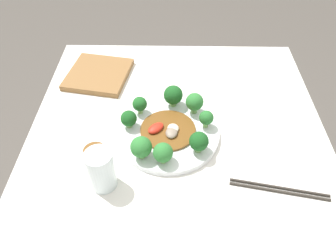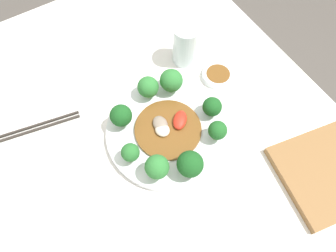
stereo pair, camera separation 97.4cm
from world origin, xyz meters
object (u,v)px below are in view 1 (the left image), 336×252
object	(u,v)px
broccoli_southwest	(140,104)
sauce_dish	(95,152)
broccoli_northwest	(194,102)
drinking_glass	(101,170)
plate	(168,133)
broccoli_northeast	(199,142)
cutting_board	(99,74)
broccoli_west	(173,95)
broccoli_east	(163,153)
stirfry_center	(167,130)
chopsticks	(279,189)
broccoli_south	(129,119)
broccoli_north	(206,118)
broccoli_southeast	(141,147)

from	to	relation	value
broccoli_southwest	sauce_dish	bearing A→B (deg)	-37.80
broccoli_northwest	drinking_glass	xyz separation A→B (m)	(0.25, -0.24, -0.00)
plate	broccoli_northwest	xyz separation A→B (m)	(-0.08, 0.08, 0.05)
broccoli_northeast	cutting_board	distance (m)	0.49
broccoli_west	broccoli_northeast	bearing A→B (deg)	20.52
broccoli_east	sauce_dish	bearing A→B (deg)	-100.92
broccoli_southwest	cutting_board	distance (m)	0.26
broccoli_east	stirfry_center	xyz separation A→B (m)	(-0.11, 0.01, -0.03)
broccoli_northeast	chopsticks	distance (m)	0.24
broccoli_northwest	broccoli_south	size ratio (longest dim) A/B	1.23
plate	broccoli_north	xyz separation A→B (m)	(-0.02, 0.11, 0.04)
stirfry_center	drinking_glass	bearing A→B (deg)	-43.02
broccoli_northeast	broccoli_south	world-z (taller)	broccoli_northeast
broccoli_west	cutting_board	world-z (taller)	broccoli_west
broccoli_north	chopsticks	distance (m)	0.27
broccoli_south	drinking_glass	bearing A→B (deg)	-14.30
broccoli_northwest	broccoli_southwest	world-z (taller)	broccoli_northwest
broccoli_north	chopsticks	xyz separation A→B (m)	(0.20, 0.17, -0.05)
broccoli_northeast	plate	bearing A→B (deg)	-131.11
broccoli_east	broccoli_north	bearing A→B (deg)	137.33
broccoli_east	broccoli_southeast	bearing A→B (deg)	-104.81
broccoli_south	broccoli_southwest	bearing A→B (deg)	155.28
stirfry_center	broccoli_east	bearing A→B (deg)	-4.77
broccoli_north	broccoli_southwest	xyz separation A→B (m)	(-0.06, -0.19, -0.00)
broccoli_east	stirfry_center	size ratio (longest dim) A/B	0.38
broccoli_northeast	broccoli_west	world-z (taller)	broccoli_west
broccoli_north	chopsticks	world-z (taller)	broccoli_north
broccoli_west	broccoli_south	bearing A→B (deg)	-52.87
broccoli_southeast	cutting_board	xyz separation A→B (m)	(-0.37, -0.18, -0.05)
broccoli_west	cutting_board	size ratio (longest dim) A/B	0.30
broccoli_south	cutting_board	bearing A→B (deg)	-152.53
sauce_dish	stirfry_center	bearing A→B (deg)	109.82
drinking_glass	chopsticks	size ratio (longest dim) A/B	0.47
broccoli_southwest	drinking_glass	world-z (taller)	drinking_glass
broccoli_northwest	stirfry_center	size ratio (longest dim) A/B	0.43
plate	broccoli_northeast	world-z (taller)	broccoli_northeast
broccoli_east	chopsticks	world-z (taller)	broccoli_east
broccoli_northwest	drinking_glass	size ratio (longest dim) A/B	0.59
broccoli_northeast	broccoli_east	distance (m)	0.10
broccoli_south	broccoli_west	world-z (taller)	broccoli_west
broccoli_southeast	drinking_glass	bearing A→B (deg)	-50.31
broccoli_southwest	broccoli_west	world-z (taller)	broccoli_west
broccoli_north	cutting_board	xyz separation A→B (m)	(-0.26, -0.36, -0.04)
broccoli_north	broccoli_west	xyz separation A→B (m)	(-0.09, -0.10, 0.01)
stirfry_center	cutting_board	size ratio (longest dim) A/B	0.67
broccoli_southeast	chopsticks	bearing A→B (deg)	75.71
chopsticks	drinking_glass	bearing A→B (deg)	-91.64
broccoli_northeast	drinking_glass	size ratio (longest dim) A/B	0.55
broccoli_northeast	broccoli_west	bearing A→B (deg)	-159.48
broccoli_northwest	chopsticks	bearing A→B (deg)	37.68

